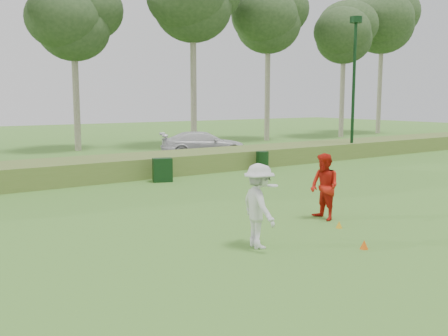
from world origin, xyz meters
TOP-DOWN VIEW (x-y plane):
  - ground at (0.00, 0.00)m, footprint 120.00×120.00m
  - reed_strip at (0.00, 12.00)m, footprint 80.00×3.00m
  - park_road at (0.00, 17.00)m, footprint 80.00×6.00m
  - lamp_post at (14.00, 11.00)m, footprint 0.70×0.70m
  - tree_4 at (2.00, 24.50)m, footprint 6.24×6.24m
  - tree_5 at (10.00, 22.50)m, footprint 7.28×7.28m
  - tree_6 at (18.00, 23.80)m, footprint 7.02×7.02m
  - tree_7 at (26.00, 22.80)m, footprint 6.50×6.50m
  - tree_8 at (33.00, 24.20)m, footprint 8.06×8.06m
  - player_white at (-1.78, -0.05)m, footprint 1.04×1.42m
  - player_red at (1.51, 1.05)m, footprint 0.85×1.03m
  - cone_orange at (0.18, -1.55)m, footprint 0.20×0.20m
  - cone_yellow at (1.15, 0.12)m, footprint 0.18×0.18m
  - utility_cabinet at (0.75, 9.72)m, footprint 0.93×0.74m
  - trash_bin at (6.39, 9.98)m, footprint 0.81×0.81m
  - car_right at (6.91, 16.24)m, footprint 5.54×3.87m

SIDE VIEW (x-z plane):
  - ground at x=0.00m, z-range 0.00..0.00m
  - park_road at x=0.00m, z-range 0.00..0.06m
  - cone_yellow at x=1.15m, z-range 0.00..0.19m
  - cone_orange at x=0.18m, z-range 0.00..0.21m
  - reed_strip at x=0.00m, z-range 0.00..0.90m
  - trash_bin at x=6.39m, z-range 0.00..0.93m
  - utility_cabinet at x=0.75m, z-range 0.00..1.01m
  - car_right at x=6.91m, z-range 0.06..1.55m
  - player_red at x=1.51m, z-range 0.00..1.94m
  - player_white at x=-1.78m, z-range 0.00..2.01m
  - lamp_post at x=14.00m, z-range 1.51..9.68m
  - tree_4 at x=2.00m, z-range 2.84..14.34m
  - tree_7 at x=26.00m, z-range 3.09..15.59m
  - tree_6 at x=18.00m, z-range 3.35..16.85m
  - tree_5 at x=10.00m, z-range 3.47..17.47m
  - tree_8 at x=33.00m, z-range 3.73..18.73m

